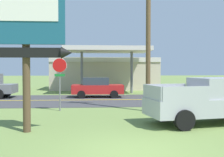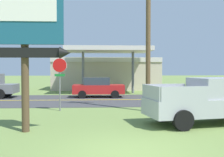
{
  "view_description": "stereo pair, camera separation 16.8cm",
  "coord_description": "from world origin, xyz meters",
  "views": [
    {
      "loc": [
        -1.05,
        -7.51,
        2.34
      ],
      "look_at": [
        0.0,
        8.0,
        1.8
      ],
      "focal_mm": 43.85,
      "sensor_mm": 36.0,
      "label": 1
    },
    {
      "loc": [
        -0.88,
        -7.52,
        2.34
      ],
      "look_at": [
        0.0,
        8.0,
        1.8
      ],
      "focal_mm": 43.85,
      "sensor_mm": 36.0,
      "label": 2
    }
  ],
  "objects": [
    {
      "name": "road_centre_line",
      "position": [
        0.0,
        13.0,
        0.02
      ],
      "size": [
        126.0,
        0.2,
        0.01
      ],
      "primitive_type": "cube",
      "color": "gold",
      "rests_on": "road_asphalt"
    },
    {
      "name": "stop_sign",
      "position": [
        -2.93,
        7.85,
        2.03
      ],
      "size": [
        0.8,
        0.08,
        2.95
      ],
      "color": "slate",
      "rests_on": "ground"
    },
    {
      "name": "pickup_silver_parked_on_lawn",
      "position": [
        3.87,
        3.84,
        0.96
      ],
      "size": [
        5.46,
        2.9,
        1.96
      ],
      "color": "#A8AAAF",
      "rests_on": "ground"
    },
    {
      "name": "gas_station",
      "position": [
        0.23,
        24.39,
        1.94
      ],
      "size": [
        12.0,
        11.5,
        4.4
      ],
      "color": "beige",
      "rests_on": "ground"
    },
    {
      "name": "motel_sign",
      "position": [
        -3.46,
        2.64,
        3.94
      ],
      "size": [
        3.15,
        0.54,
        5.95
      ],
      "color": "brown",
      "rests_on": "ground"
    },
    {
      "name": "car_red_near_lane",
      "position": [
        -0.75,
        15.0,
        0.83
      ],
      "size": [
        4.2,
        2.0,
        1.64
      ],
      "color": "red",
      "rests_on": "ground"
    },
    {
      "name": "car_black_mid_lane",
      "position": [
        9.73,
        15.0,
        0.83
      ],
      "size": [
        4.2,
        2.0,
        1.64
      ],
      "color": "black",
      "rests_on": "ground"
    },
    {
      "name": "ground_plane",
      "position": [
        0.0,
        0.0,
        0.0
      ],
      "size": [
        180.0,
        180.0,
        0.0
      ],
      "primitive_type": "plane",
      "color": "olive"
    },
    {
      "name": "utility_pole",
      "position": [
        1.96,
        7.4,
        5.18
      ],
      "size": [
        1.94,
        0.26,
        9.73
      ],
      "color": "brown",
      "rests_on": "ground"
    },
    {
      "name": "road_asphalt",
      "position": [
        0.0,
        13.0,
        0.01
      ],
      "size": [
        140.0,
        8.0,
        0.02
      ],
      "primitive_type": "cube",
      "color": "#3D3D3F",
      "rests_on": "ground"
    }
  ]
}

